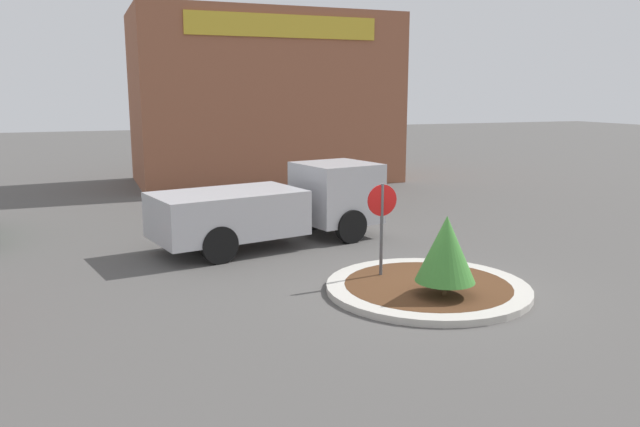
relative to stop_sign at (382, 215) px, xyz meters
The scene contains 6 objects.
ground_plane 1.85m from the stop_sign, 58.94° to the right, with size 120.00×120.00×0.00m, color #514F4C.
traffic_island 1.80m from the stop_sign, 58.94° to the right, with size 4.17×4.17×0.14m.
stop_sign is the anchor object (origin of this frame).
island_shrub 1.81m from the stop_sign, 72.16° to the right, with size 1.16×1.16×1.57m.
utility_truck 4.20m from the stop_sign, 105.21° to the left, with size 6.49×3.31×2.07m.
storefront_building 16.42m from the stop_sign, 82.65° to the left, with size 11.42×6.07×7.44m.
Camera 1 is at (-6.46, -10.65, 4.01)m, focal length 35.00 mm.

